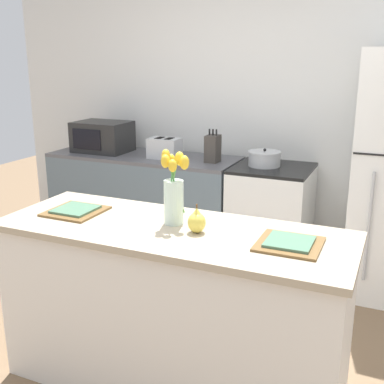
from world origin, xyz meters
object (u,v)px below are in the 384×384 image
Objects in this scene: plate_setting_left at (76,211)px; knife_block at (213,149)px; pear_figurine at (197,221)px; plate_setting_right at (289,243)px; toaster at (165,148)px; stove_range at (270,220)px; cooking_pot at (264,159)px; microwave at (103,137)px; flower_vase at (174,192)px.

knife_block reaches higher than plate_setting_left.
plate_setting_right is at bearing 2.23° from pear_figurine.
toaster is at bearing 98.81° from plate_setting_left.
stove_range is 0.51m from cooking_pot.
pear_figurine is 0.51× the size of toaster.
knife_block reaches higher than cooking_pot.
toaster is at bearing 121.77° from pear_figurine.
knife_block is at bearing 83.15° from plate_setting_left.
pear_figurine is at bearing -44.80° from microwave.
plate_setting_left is 0.60× the size of microwave.
flower_vase reaches higher than microwave.
cooking_pot is 0.95× the size of knife_block.
plate_setting_right is (0.49, -1.59, 0.47)m from stove_range.
knife_block reaches higher than pear_figurine.
plate_setting_right is (0.45, 0.02, -0.05)m from pear_figurine.
pear_figurine is 1.62m from cooking_pot.
pear_figurine is 0.56× the size of cooking_pot.
stove_range is 3.28× the size of knife_block.
flower_vase reaches higher than cooking_pot.
knife_block is at bearing -1.10° from microwave.
cooking_pot is at bearing 3.28° from toaster.
knife_block is (-0.54, 1.59, 0.04)m from pear_figurine.
plate_setting_left is (-0.73, 0.02, -0.05)m from pear_figurine.
stove_range is at bearing 2.45° from knife_block.
pear_figurine is at bearing -24.98° from flower_vase.
plate_setting_right is 1.86m from knife_block.
microwave reaches higher than plate_setting_right.
microwave is (-1.46, 1.54, -0.05)m from flower_vase.
flower_vase is 2.64× the size of pear_figurine.
stove_range is 3.44× the size of cooking_pot.
plate_setting_right is 2.10m from toaster.
plate_setting_right is at bearing -72.91° from stove_range.
microwave is (-2.07, 1.59, 0.11)m from plate_setting_right.
flower_vase reaches higher than knife_block.
flower_vase is at bearing 155.02° from pear_figurine.
stove_range is at bearing 85.65° from flower_vase.
cooking_pot is (0.86, 0.05, -0.03)m from toaster.
cooking_pot is at bearing 3.55° from knife_block.
plate_setting_right is at bearing -5.26° from flower_vase.
stove_range is 1.69m from pear_figurine.
flower_vase is (-0.12, -1.54, 0.63)m from stove_range.
microwave is 1.08m from knife_block.
cooking_pot reaches higher than plate_setting_right.
plate_setting_left is (-0.57, -0.06, -0.16)m from flower_vase.
pear_figurine is at bearing -177.77° from plate_setting_right.
stove_range is at bearing 2.71° from toaster.
toaster is at bearing -176.72° from cooking_pot.
plate_setting_left is 1.59m from knife_block.
cooking_pot is at bearing 175.92° from stove_range.
plate_setting_right reaches higher than stove_range.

